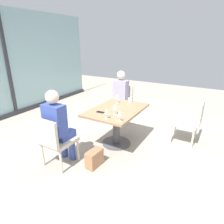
{
  "coord_description": "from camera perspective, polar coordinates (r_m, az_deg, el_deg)",
  "views": [
    {
      "loc": [
        -2.94,
        -1.62,
        1.93
      ],
      "look_at": [
        0.0,
        0.1,
        0.65
      ],
      "focal_mm": 30.7,
      "sensor_mm": 36.0,
      "label": 1
    }
  ],
  "objects": [
    {
      "name": "wine_glass_3",
      "position": [
        3.07,
        -1.62,
        0.25
      ],
      "size": [
        0.07,
        0.07,
        0.18
      ],
      "color": "silver",
      "rests_on": "dining_table_main"
    },
    {
      "name": "wine_glass_2",
      "position": [
        3.86,
        1.64,
        4.53
      ],
      "size": [
        0.07,
        0.07,
        0.18
      ],
      "color": "silver",
      "rests_on": "dining_table_main"
    },
    {
      "name": "chair_front_right",
      "position": [
        3.98,
        22.46,
        -2.17
      ],
      "size": [
        0.46,
        0.5,
        0.87
      ],
      "color": "beige",
      "rests_on": "ground_plane"
    },
    {
      "name": "coffee_cup",
      "position": [
        3.98,
        5.36,
        3.63
      ],
      "size": [
        0.08,
        0.08,
        0.09
      ],
      "primitive_type": "cylinder",
      "color": "white",
      "rests_on": "dining_table_main"
    },
    {
      "name": "dining_table_main",
      "position": [
        3.63,
        1.36,
        -1.97
      ],
      "size": [
        1.22,
        0.84,
        0.73
      ],
      "color": "#997551",
      "rests_on": "ground_plane"
    },
    {
      "name": "window_wall_backdrop",
      "position": [
        5.69,
        -28.59,
        10.89
      ],
      "size": [
        5.86,
        0.1,
        2.7
      ],
      "color": "#91B7BC",
      "rests_on": "ground_plane"
    },
    {
      "name": "chair_far_left",
      "position": [
        3.13,
        -16.79,
        -7.66
      ],
      "size": [
        0.5,
        0.46,
        0.87
      ],
      "color": "beige",
      "rests_on": "ground_plane"
    },
    {
      "name": "wine_glass_0",
      "position": [
        3.26,
        0.9,
        1.45
      ],
      "size": [
        0.07,
        0.07,
        0.18
      ],
      "color": "silver",
      "rests_on": "dining_table_main"
    },
    {
      "name": "handbag_0",
      "position": [
        3.19,
        -5.29,
        -13.61
      ],
      "size": [
        0.31,
        0.18,
        0.28
      ],
      "primitive_type": "cube",
      "rotation": [
        0.0,
        0.0,
        -0.06
      ],
      "color": "#A3704C",
      "rests_on": "ground_plane"
    },
    {
      "name": "person_far_left",
      "position": [
        3.1,
        -15.72,
        -3.57
      ],
      "size": [
        0.39,
        0.34,
        1.26
      ],
      "color": "#384C9E",
      "rests_on": "ground_plane"
    },
    {
      "name": "ground_plane",
      "position": [
        3.87,
        1.29,
        -9.31
      ],
      "size": [
        12.0,
        12.0,
        0.0
      ],
      "primitive_type": "plane",
      "color": "#A89E8E"
    },
    {
      "name": "cell_phone_on_table",
      "position": [
        3.4,
        -3.48,
        -0.04
      ],
      "size": [
        0.08,
        0.15,
        0.01
      ],
      "primitive_type": "cube",
      "rotation": [
        0.0,
        0.0,
        0.05
      ],
      "color": "black",
      "rests_on": "dining_table_main"
    },
    {
      "name": "wine_glass_1",
      "position": [
        2.98,
        2.34,
        -0.44
      ],
      "size": [
        0.07,
        0.07,
        0.18
      ],
      "color": "silver",
      "rests_on": "dining_table_main"
    },
    {
      "name": "person_far_right",
      "position": [
        4.64,
        2.26,
        5.21
      ],
      "size": [
        0.39,
        0.34,
        1.26
      ],
      "color": "#9E93B7",
      "rests_on": "ground_plane"
    },
    {
      "name": "chair_far_right",
      "position": [
        4.79,
        2.85,
        3.16
      ],
      "size": [
        0.5,
        0.46,
        0.87
      ],
      "color": "beige",
      "rests_on": "ground_plane"
    }
  ]
}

